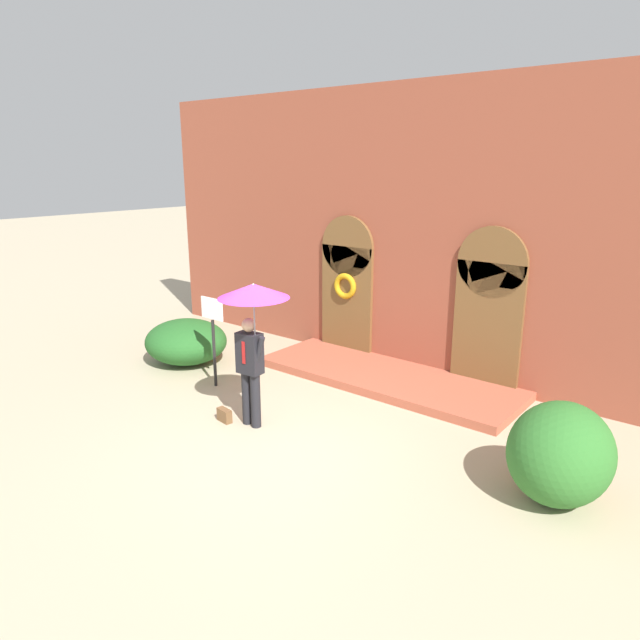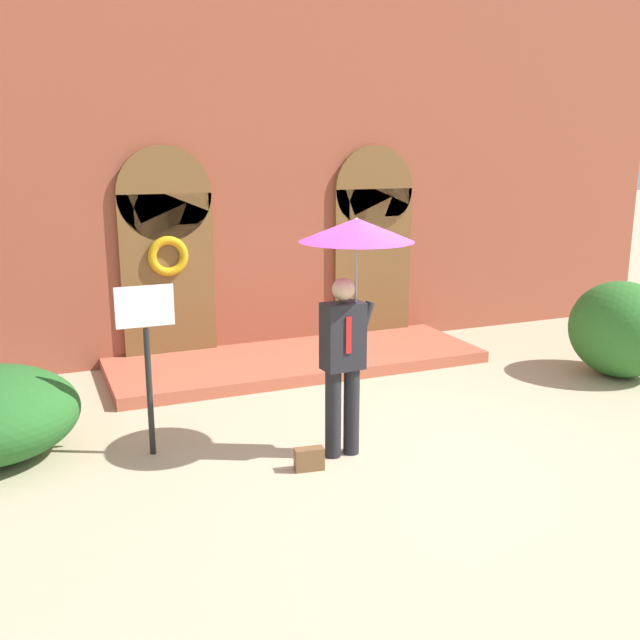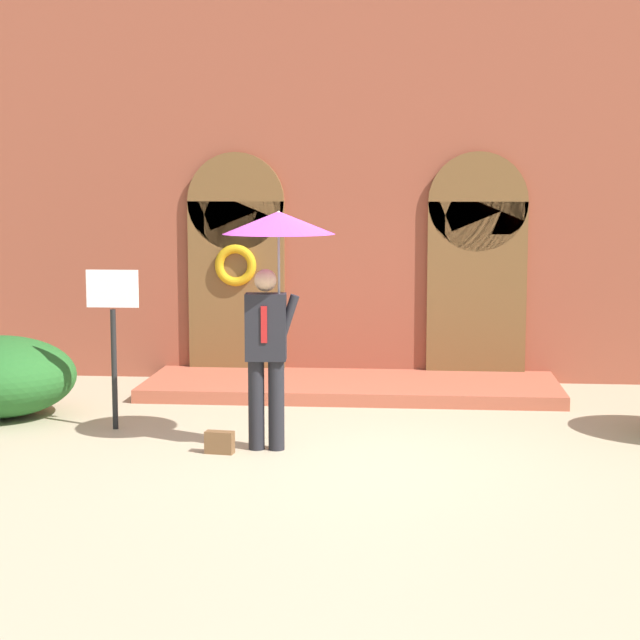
% 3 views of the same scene
% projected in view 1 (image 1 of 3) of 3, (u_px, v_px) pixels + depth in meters
% --- Properties ---
extents(ground_plane, '(80.00, 80.00, 0.00)m').
position_uv_depth(ground_plane, '(279.00, 438.00, 8.83)').
color(ground_plane, tan).
extents(building_facade, '(14.00, 2.30, 5.60)m').
position_uv_depth(building_facade, '(420.00, 238.00, 11.22)').
color(building_facade, brown).
rests_on(building_facade, ground).
extents(person_with_umbrella, '(1.10, 1.10, 2.36)m').
position_uv_depth(person_with_umbrella, '(253.00, 312.00, 8.71)').
color(person_with_umbrella, black).
rests_on(person_with_umbrella, ground).
extents(handbag, '(0.29, 0.16, 0.22)m').
position_uv_depth(handbag, '(224.00, 415.00, 9.36)').
color(handbag, brown).
rests_on(handbag, ground).
extents(sign_post, '(0.56, 0.06, 1.72)m').
position_uv_depth(sign_post, '(213.00, 327.00, 10.59)').
color(sign_post, black).
rests_on(sign_post, ground).
extents(shrub_left, '(1.77, 1.66, 0.92)m').
position_uv_depth(shrub_left, '(186.00, 341.00, 12.08)').
color(shrub_left, '#235B23').
rests_on(shrub_left, ground).
extents(shrub_right, '(1.26, 1.45, 1.29)m').
position_uv_depth(shrub_right, '(560.00, 453.00, 7.06)').
color(shrub_right, '#2D6B28').
rests_on(shrub_right, ground).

